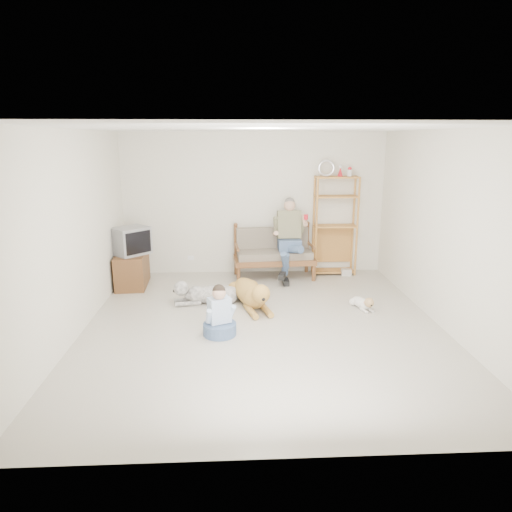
{
  "coord_description": "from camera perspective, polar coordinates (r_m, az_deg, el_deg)",
  "views": [
    {
      "loc": [
        -0.4,
        -5.97,
        2.58
      ],
      "look_at": [
        -0.05,
        1.0,
        0.77
      ],
      "focal_mm": 32.0,
      "sensor_mm": 36.0,
      "label": 1
    }
  ],
  "objects": [
    {
      "name": "wall_outlet",
      "position": [
        9.04,
        -8.17,
        -0.23
      ],
      "size": [
        0.12,
        0.02,
        0.08
      ],
      "primitive_type": "cube",
      "color": "white",
      "rests_on": "ground"
    },
    {
      "name": "crt_tv",
      "position": [
        8.27,
        -15.35,
        1.85
      ],
      "size": [
        0.73,
        0.73,
        0.48
      ],
      "rotation": [
        0.0,
        0.0,
        -0.78
      ],
      "color": "slate",
      "rests_on": "tv_stand"
    },
    {
      "name": "etagere",
      "position": [
        8.89,
        9.85,
        3.88
      ],
      "size": [
        0.84,
        0.37,
        2.2
      ],
      "color": "#BD7F3B",
      "rests_on": "ground"
    },
    {
      "name": "book_stack",
      "position": [
        9.0,
        11.21,
        -2.01
      ],
      "size": [
        0.2,
        0.15,
        0.12
      ],
      "primitive_type": "cube",
      "rotation": [
        0.0,
        0.0,
        -0.07
      ],
      "color": "beige",
      "rests_on": "ground"
    },
    {
      "name": "wall_front",
      "position": [
        3.47,
        3.94,
        -6.23
      ],
      "size": [
        5.0,
        0.0,
        5.0
      ],
      "primitive_type": "plane",
      "rotation": [
        -1.57,
        0.0,
        0.0
      ],
      "color": "beige",
      "rests_on": "ground"
    },
    {
      "name": "shaggy_dog",
      "position": [
        7.4,
        -6.32,
        -4.66
      ],
      "size": [
        1.31,
        0.48,
        0.39
      ],
      "rotation": [
        0.0,
        0.0,
        -1.38
      ],
      "color": "white",
      "rests_on": "ground"
    },
    {
      "name": "wall_right",
      "position": [
        6.75,
        22.65,
        2.91
      ],
      "size": [
        0.0,
        5.5,
        5.5
      ],
      "primitive_type": "plane",
      "rotation": [
        1.57,
        0.0,
        -1.57
      ],
      "color": "beige",
      "rests_on": "ground"
    },
    {
      "name": "loveseat",
      "position": [
        8.66,
        2.24,
        0.51
      ],
      "size": [
        1.54,
        0.8,
        0.95
      ],
      "rotation": [
        0.0,
        0.0,
        0.07
      ],
      "color": "brown",
      "rests_on": "ground"
    },
    {
      "name": "tv_stand",
      "position": [
        8.45,
        -15.24,
        -1.65
      ],
      "size": [
        0.55,
        0.92,
        0.6
      ],
      "rotation": [
        0.0,
        0.0,
        0.05
      ],
      "color": "brown",
      "rests_on": "ground"
    },
    {
      "name": "wall_back",
      "position": [
        8.82,
        -0.24,
        6.51
      ],
      "size": [
        5.0,
        0.0,
        5.0
      ],
      "primitive_type": "plane",
      "rotation": [
        1.57,
        0.0,
        0.0
      ],
      "color": "beige",
      "rests_on": "ground"
    },
    {
      "name": "child",
      "position": [
        6.19,
        -4.59,
        -7.58
      ],
      "size": [
        0.45,
        0.45,
        0.71
      ],
      "rotation": [
        0.0,
        0.0,
        0.42
      ],
      "color": "#4F6490",
      "rests_on": "ground"
    },
    {
      "name": "golden_retriever",
      "position": [
        7.23,
        -0.59,
        -4.68
      ],
      "size": [
        0.67,
        1.58,
        0.49
      ],
      "rotation": [
        0.0,
        0.0,
        0.25
      ],
      "color": "#AA7B3B",
      "rests_on": "ground"
    },
    {
      "name": "ceiling",
      "position": [
        5.99,
        0.99,
        15.68
      ],
      "size": [
        5.5,
        5.5,
        0.0
      ],
      "primitive_type": "plane",
      "rotation": [
        3.14,
        0.0,
        0.0
      ],
      "color": "white",
      "rests_on": "ground"
    },
    {
      "name": "floor",
      "position": [
        6.52,
        0.89,
        -8.78
      ],
      "size": [
        5.5,
        5.5,
        0.0
      ],
      "primitive_type": "plane",
      "color": "beige",
      "rests_on": "ground"
    },
    {
      "name": "terrier",
      "position": [
        7.3,
        13.27,
        -5.75
      ],
      "size": [
        0.29,
        0.61,
        0.23
      ],
      "rotation": [
        0.0,
        0.0,
        0.28
      ],
      "color": "white",
      "rests_on": "ground"
    },
    {
      "name": "man",
      "position": [
        8.42,
        4.13,
        1.55
      ],
      "size": [
        0.57,
        0.82,
        1.33
      ],
      "color": "#4F6490",
      "rests_on": "loveseat"
    },
    {
      "name": "wall_left",
      "position": [
        6.45,
        -21.83,
        2.49
      ],
      "size": [
        0.0,
        5.5,
        5.5
      ],
      "primitive_type": "plane",
      "rotation": [
        1.57,
        0.0,
        1.57
      ],
      "color": "beige",
      "rests_on": "ground"
    }
  ]
}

